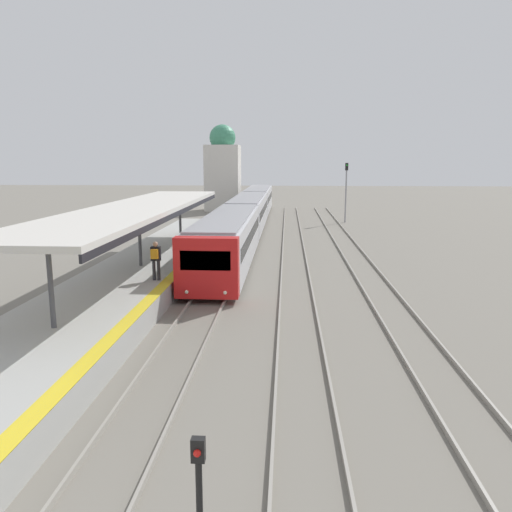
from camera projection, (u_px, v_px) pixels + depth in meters
name	position (u px, v px, depth m)	size (l,w,h in m)	color
platform_canopy	(139.00, 208.00, 23.74)	(4.00, 23.05, 2.92)	beige
person_on_platform	(156.00, 258.00, 21.10)	(0.40, 0.40, 1.66)	#2D2D33
train_near	(248.00, 212.00, 42.40)	(2.69, 44.90, 2.94)	red
signal_post_near	(199.00, 487.00, 7.22)	(0.20, 0.21, 2.02)	black
signal_mast_far	(346.00, 186.00, 48.17)	(0.28, 0.29, 5.74)	gray
distant_domed_building	(223.00, 171.00, 59.89)	(4.04, 4.04, 10.19)	silver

